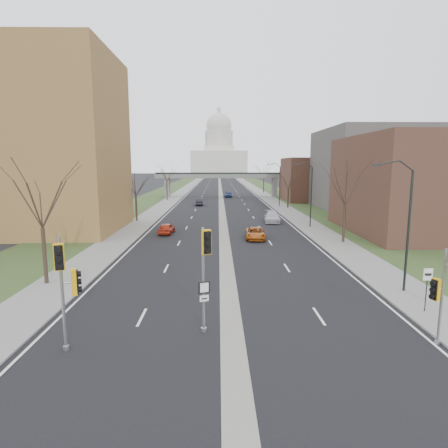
{
  "coord_description": "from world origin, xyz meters",
  "views": [
    {
      "loc": [
        -0.68,
        -17.98,
        8.51
      ],
      "look_at": [
        -0.27,
        9.05,
        4.2
      ],
      "focal_mm": 30.0,
      "sensor_mm": 36.0,
      "label": 1
    }
  ],
  "objects_px": {
    "signal_pole_left": "(66,277)",
    "signal_pole_median": "(205,262)",
    "car_left_near": "(167,228)",
    "car_right_near": "(255,233)",
    "signal_pole_right": "(444,284)",
    "car_right_far": "(229,194)",
    "car_left_far": "(199,202)",
    "speed_limit_sign": "(427,282)",
    "car_right_mid": "(272,217)"
  },
  "relations": [
    {
      "from": "speed_limit_sign",
      "to": "car_left_far",
      "type": "height_order",
      "value": "speed_limit_sign"
    },
    {
      "from": "car_right_near",
      "to": "car_right_far",
      "type": "distance_m",
      "value": 55.88
    },
    {
      "from": "car_right_near",
      "to": "car_right_far",
      "type": "height_order",
      "value": "car_right_far"
    },
    {
      "from": "signal_pole_median",
      "to": "speed_limit_sign",
      "type": "height_order",
      "value": "signal_pole_median"
    },
    {
      "from": "signal_pole_median",
      "to": "car_left_near",
      "type": "height_order",
      "value": "signal_pole_median"
    },
    {
      "from": "car_right_near",
      "to": "signal_pole_right",
      "type": "bearing_deg",
      "value": -73.35
    },
    {
      "from": "car_left_near",
      "to": "car_right_near",
      "type": "xyz_separation_m",
      "value": [
        10.7,
        -3.48,
        -0.02
      ]
    },
    {
      "from": "car_left_far",
      "to": "car_right_far",
      "type": "distance_m",
      "value": 20.72
    },
    {
      "from": "signal_pole_median",
      "to": "car_right_mid",
      "type": "height_order",
      "value": "signal_pole_median"
    },
    {
      "from": "signal_pole_median",
      "to": "car_left_near",
      "type": "xyz_separation_m",
      "value": [
        -5.77,
        27.91,
        -3.1
      ]
    },
    {
      "from": "car_left_near",
      "to": "car_right_near",
      "type": "bearing_deg",
      "value": 165.81
    },
    {
      "from": "car_left_near",
      "to": "car_right_mid",
      "type": "bearing_deg",
      "value": -143.55
    },
    {
      "from": "car_left_far",
      "to": "signal_pole_left",
      "type": "bearing_deg",
      "value": 84.47
    },
    {
      "from": "car_left_far",
      "to": "signal_pole_right",
      "type": "bearing_deg",
      "value": 100.08
    },
    {
      "from": "signal_pole_right",
      "to": "speed_limit_sign",
      "type": "bearing_deg",
      "value": 47.83
    },
    {
      "from": "signal_pole_median",
      "to": "car_right_near",
      "type": "distance_m",
      "value": 25.12
    },
    {
      "from": "car_right_near",
      "to": "car_right_mid",
      "type": "bearing_deg",
      "value": 76.99
    },
    {
      "from": "car_left_near",
      "to": "car_right_near",
      "type": "height_order",
      "value": "car_left_near"
    },
    {
      "from": "car_left_near",
      "to": "car_left_far",
      "type": "relative_size",
      "value": 0.93
    },
    {
      "from": "car_left_near",
      "to": "car_right_far",
      "type": "height_order",
      "value": "car_right_far"
    },
    {
      "from": "car_right_near",
      "to": "car_right_far",
      "type": "xyz_separation_m",
      "value": [
        -1.59,
        55.85,
        0.08
      ]
    },
    {
      "from": "car_right_far",
      "to": "speed_limit_sign",
      "type": "bearing_deg",
      "value": -76.35
    },
    {
      "from": "car_left_far",
      "to": "car_right_far",
      "type": "bearing_deg",
      "value": -111.88
    },
    {
      "from": "signal_pole_right",
      "to": "car_left_far",
      "type": "height_order",
      "value": "signal_pole_right"
    },
    {
      "from": "speed_limit_sign",
      "to": "car_left_far",
      "type": "relative_size",
      "value": 0.59
    },
    {
      "from": "signal_pole_right",
      "to": "car_right_near",
      "type": "relative_size",
      "value": 0.98
    },
    {
      "from": "car_left_near",
      "to": "signal_pole_left",
      "type": "bearing_deg",
      "value": 93.06
    },
    {
      "from": "signal_pole_left",
      "to": "car_left_near",
      "type": "relative_size",
      "value": 1.34
    },
    {
      "from": "signal_pole_median",
      "to": "car_left_far",
      "type": "height_order",
      "value": "signal_pole_median"
    },
    {
      "from": "signal_pole_left",
      "to": "car_left_far",
      "type": "xyz_separation_m",
      "value": [
        2.79,
        62.34,
        -2.81
      ]
    },
    {
      "from": "signal_pole_median",
      "to": "speed_limit_sign",
      "type": "relative_size",
      "value": 2.13
    },
    {
      "from": "car_left_near",
      "to": "car_right_far",
      "type": "distance_m",
      "value": 53.16
    },
    {
      "from": "speed_limit_sign",
      "to": "car_left_far",
      "type": "xyz_separation_m",
      "value": [
        -15.96,
        58.16,
        -1.16
      ]
    },
    {
      "from": "signal_pole_right",
      "to": "car_left_far",
      "type": "xyz_separation_m",
      "value": [
        -14.41,
        62.16,
        -2.35
      ]
    },
    {
      "from": "signal_pole_right",
      "to": "car_right_far",
      "type": "xyz_separation_m",
      "value": [
        -7.7,
        81.76,
        -2.33
      ]
    },
    {
      "from": "car_left_near",
      "to": "speed_limit_sign",
      "type": "bearing_deg",
      "value": 129.71
    },
    {
      "from": "car_right_near",
      "to": "car_right_mid",
      "type": "height_order",
      "value": "car_right_mid"
    },
    {
      "from": "speed_limit_sign",
      "to": "car_right_far",
      "type": "height_order",
      "value": "speed_limit_sign"
    },
    {
      "from": "signal_pole_left",
      "to": "car_right_near",
      "type": "height_order",
      "value": "signal_pole_left"
    },
    {
      "from": "signal_pole_median",
      "to": "car_right_mid",
      "type": "relative_size",
      "value": 1.0
    },
    {
      "from": "signal_pole_right",
      "to": "speed_limit_sign",
      "type": "relative_size",
      "value": 1.84
    },
    {
      "from": "car_left_far",
      "to": "car_right_mid",
      "type": "height_order",
      "value": "car_right_mid"
    },
    {
      "from": "signal_pole_median",
      "to": "car_right_mid",
      "type": "bearing_deg",
      "value": 55.92
    },
    {
      "from": "car_right_mid",
      "to": "signal_pole_median",
      "type": "bearing_deg",
      "value": -97.26
    },
    {
      "from": "speed_limit_sign",
      "to": "car_right_near",
      "type": "distance_m",
      "value": 23.24
    },
    {
      "from": "signal_pole_left",
      "to": "speed_limit_sign",
      "type": "bearing_deg",
      "value": -7.46
    },
    {
      "from": "car_left_near",
      "to": "car_left_far",
      "type": "xyz_separation_m",
      "value": [
        2.39,
        32.77,
        0.03
      ]
    },
    {
      "from": "signal_pole_median",
      "to": "speed_limit_sign",
      "type": "bearing_deg",
      "value": -9.59
    },
    {
      "from": "signal_pole_left",
      "to": "signal_pole_median",
      "type": "relative_size",
      "value": 0.99
    },
    {
      "from": "signal_pole_median",
      "to": "car_right_mid",
      "type": "distance_m",
      "value": 38.27
    }
  ]
}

